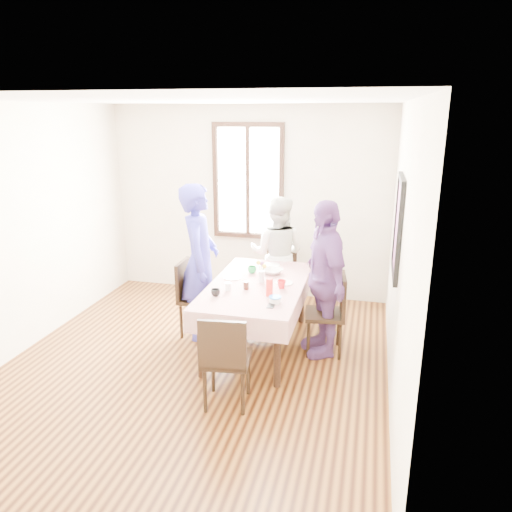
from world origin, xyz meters
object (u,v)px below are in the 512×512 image
chair_right (325,314)px  person_left (199,262)px  chair_far (277,277)px  dining_table (257,316)px  chair_left (199,298)px  chair_near (227,358)px  person_far (277,254)px  person_right (324,279)px

chair_right → person_left: 1.56m
chair_far → person_left: 1.33m
dining_table → person_left: bearing=167.8°
chair_left → chair_near: bearing=28.5°
chair_far → person_left: person_left is taller
chair_right → chair_far: bearing=26.7°
chair_right → chair_near: size_ratio=1.00×
dining_table → chair_near: (0.00, -1.16, 0.08)m
dining_table → chair_right: (0.75, 0.05, 0.08)m
dining_table → chair_left: (-0.75, 0.16, 0.08)m
person_far → person_right: (0.73, -1.09, 0.09)m
dining_table → chair_right: bearing=4.0°
chair_near → chair_right: bearing=51.6°
chair_near → person_far: (0.00, 2.31, 0.32)m
chair_far → person_right: size_ratio=0.53×
person_far → person_right: bearing=126.2°
person_left → chair_near: bearing=-163.2°
chair_left → person_far: (0.75, 0.98, 0.32)m
chair_right → chair_near: 1.43m
chair_left → person_right: person_right is taller
chair_right → person_far: bearing=27.2°
person_left → chair_right: bearing=-106.3°
dining_table → person_left: person_left is taller
dining_table → chair_near: bearing=-90.0°
chair_right → chair_left: bearing=78.5°
person_far → person_right: size_ratio=0.90×
dining_table → chair_right: chair_right is taller
chair_near → person_far: 2.33m
dining_table → person_far: size_ratio=1.09×
chair_far → chair_right: bearing=130.8°
chair_left → person_left: size_ratio=0.50×
person_left → chair_left: bearing=77.7°
dining_table → person_far: person_far is taller
chair_left → person_far: person_far is taller
chair_left → person_right: (1.49, -0.11, 0.41)m
chair_left → chair_far: 1.26m
person_right → chair_left: bearing=-118.2°
dining_table → chair_far: 1.17m
dining_table → chair_far: chair_far is taller
chair_far → person_right: person_right is taller
chair_near → person_far: bearing=83.3°
chair_right → person_far: person_far is taller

